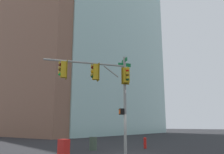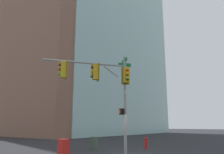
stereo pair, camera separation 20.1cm
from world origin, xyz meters
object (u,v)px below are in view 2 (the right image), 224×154
(signal_pole_assembly, at_px, (104,82))
(newspaper_box, at_px, (63,149))
(fire_hydrant, at_px, (146,142))
(litter_bin, at_px, (94,144))

(signal_pole_assembly, bearing_deg, newspaper_box, 16.00)
(fire_hydrant, relative_size, newspaper_box, 0.83)
(newspaper_box, bearing_deg, signal_pole_assembly, 166.77)
(newspaper_box, bearing_deg, litter_bin, -153.98)
(litter_bin, height_order, newspaper_box, newspaper_box)
(fire_hydrant, distance_m, litter_bin, 4.22)
(signal_pole_assembly, xyz_separation_m, litter_bin, (-1.79, -2.44, -4.10))
(fire_hydrant, bearing_deg, signal_pole_assembly, 0.19)
(signal_pole_assembly, distance_m, litter_bin, 5.10)
(litter_bin, relative_size, newspaper_box, 0.90)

